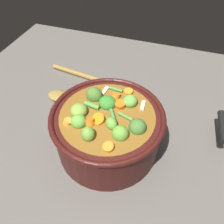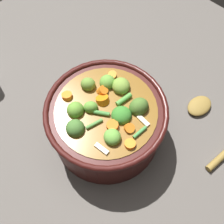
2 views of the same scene
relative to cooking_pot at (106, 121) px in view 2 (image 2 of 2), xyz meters
The scene contains 3 objects.
ground_plane 0.07m from the cooking_pot, 74.38° to the right, with size 1.10×1.10×0.00m, color #514C47.
cooking_pot is the anchor object (origin of this frame).
wooden_spoon 0.28m from the cooking_pot, 47.49° to the left, with size 0.17×0.21×0.02m.
Camera 2 is at (0.21, -0.21, 0.67)m, focal length 48.51 mm.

